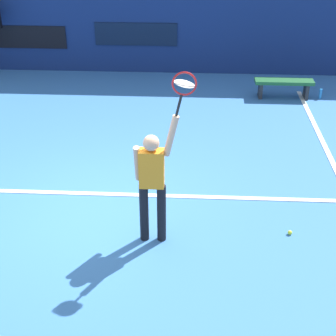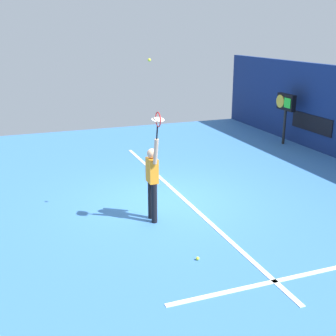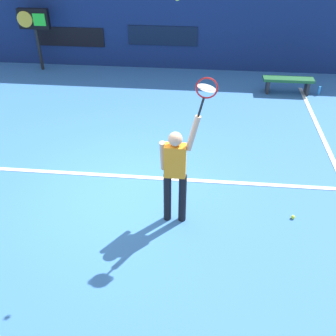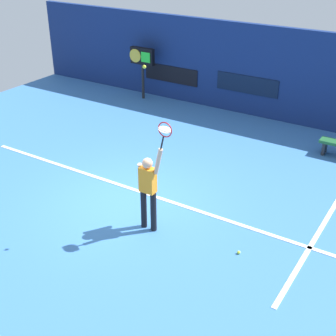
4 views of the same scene
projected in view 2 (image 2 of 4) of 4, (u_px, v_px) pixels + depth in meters
The scene contains 8 objects.
ground_plane at pixel (164, 201), 11.17m from camera, with size 18.00×18.00×0.00m, color #3870B2.
sponsor_banner_portside at pixel (311, 123), 15.82m from camera, with size 2.20×0.03×0.60m, color black.
court_baseline at pixel (182, 198), 11.34m from camera, with size 10.00×0.10×0.01m, color white.
tennis_player at pixel (152, 178), 9.72m from camera, with size 0.62×0.31×1.99m.
tennis_racket at pixel (158, 121), 8.94m from camera, with size 0.38×0.27×0.63m.
tennis_ball at pixel (149, 60), 8.94m from camera, with size 0.07×0.07×0.07m, color #CCE033.
scoreboard_clock at pixel (286, 105), 16.30m from camera, with size 0.96×0.20×1.89m.
spare_ball at pixel (198, 258), 8.27m from camera, with size 0.07×0.07×0.07m, color #CCE033.
Camera 2 is at (9.79, -3.53, 4.15)m, focal length 46.92 mm.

